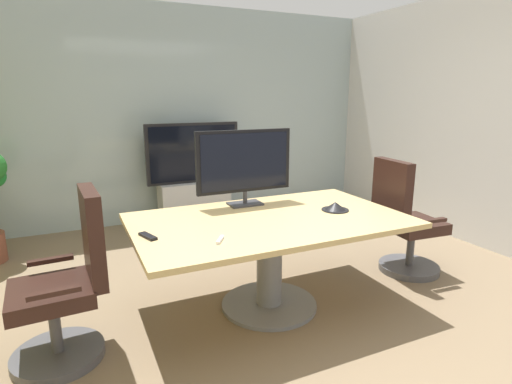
# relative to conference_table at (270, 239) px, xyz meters

# --- Properties ---
(ground_plane) EXTENTS (6.96, 6.96, 0.00)m
(ground_plane) POSITION_rel_conference_table_xyz_m (0.01, -0.24, -0.56)
(ground_plane) COLOR #7A664C
(wall_back_glass_partition) EXTENTS (5.53, 0.10, 2.76)m
(wall_back_glass_partition) POSITION_rel_conference_table_xyz_m (0.01, 2.74, 0.82)
(wall_back_glass_partition) COLOR #9EB2B7
(wall_back_glass_partition) RESTS_ON ground
(conference_table) EXTENTS (2.06, 1.23, 0.74)m
(conference_table) POSITION_rel_conference_table_xyz_m (0.00, 0.00, 0.00)
(conference_table) COLOR tan
(conference_table) RESTS_ON ground
(office_chair_left) EXTENTS (0.61, 0.58, 1.09)m
(office_chair_left) POSITION_rel_conference_table_xyz_m (-1.43, -0.04, -0.11)
(office_chair_left) COLOR #4C4C51
(office_chair_left) RESTS_ON ground
(office_chair_right) EXTENTS (0.61, 0.59, 1.09)m
(office_chair_right) POSITION_rel_conference_table_xyz_m (1.43, 0.05, -0.11)
(office_chair_right) COLOR #4C4C51
(office_chair_right) RESTS_ON ground
(tv_monitor) EXTENTS (0.84, 0.18, 0.64)m
(tv_monitor) POSITION_rel_conference_table_xyz_m (-0.02, 0.44, 0.53)
(tv_monitor) COLOR #333338
(tv_monitor) RESTS_ON conference_table
(wall_display_unit) EXTENTS (1.20, 0.36, 1.31)m
(wall_display_unit) POSITION_rel_conference_table_xyz_m (0.10, 2.39, -0.12)
(wall_display_unit) COLOR #B7BABC
(wall_display_unit) RESTS_ON ground
(conference_phone) EXTENTS (0.22, 0.22, 0.07)m
(conference_phone) POSITION_rel_conference_table_xyz_m (0.58, -0.03, 0.20)
(conference_phone) COLOR black
(conference_phone) RESTS_ON conference_table
(remote_control) EXTENTS (0.10, 0.18, 0.02)m
(remote_control) POSITION_rel_conference_table_xyz_m (-0.93, -0.05, 0.18)
(remote_control) COLOR black
(remote_control) RESTS_ON conference_table
(whiteboard_marker) EXTENTS (0.09, 0.12, 0.02)m
(whiteboard_marker) POSITION_rel_conference_table_xyz_m (-0.52, -0.32, 0.18)
(whiteboard_marker) COLOR silver
(whiteboard_marker) RESTS_ON conference_table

